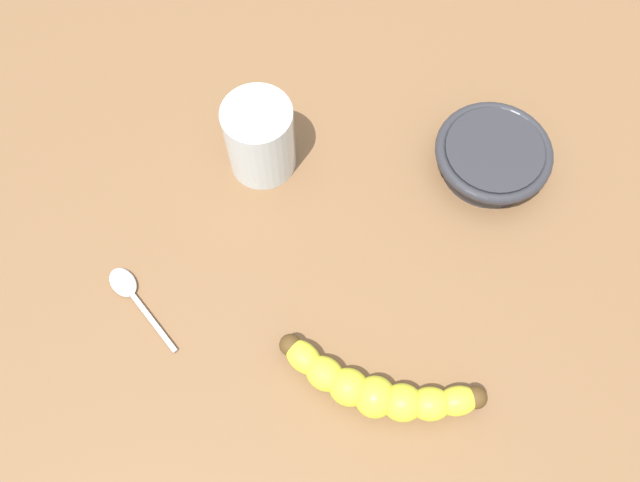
{
  "coord_description": "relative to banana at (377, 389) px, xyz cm",
  "views": [
    {
      "loc": [
        20.29,
        -1.27,
        67.57
      ],
      "look_at": [
        -7.3,
        -2.19,
        5.0
      ],
      "focal_mm": 37.4,
      "sensor_mm": 36.0,
      "label": 1
    }
  ],
  "objects": [
    {
      "name": "wooden_tabletop",
      "position": [
        -7.67,
        -3.65,
        -3.47
      ],
      "size": [
        120.0,
        120.0,
        3.0
      ],
      "primitive_type": "cube",
      "color": "brown",
      "rests_on": "ground"
    },
    {
      "name": "banana",
      "position": [
        0.0,
        0.0,
        0.0
      ],
      "size": [
        8.25,
        19.7,
        3.94
      ],
      "rotation": [
        0.0,
        0.0,
        1.32
      ],
      "color": "yellow",
      "rests_on": "wooden_tabletop"
    },
    {
      "name": "smoothie_glass",
      "position": [
        -25.46,
        -12.54,
        2.56
      ],
      "size": [
        7.39,
        7.39,
        9.3
      ],
      "color": "silver",
      "rests_on": "wooden_tabletop"
    },
    {
      "name": "ceramic_bowl",
      "position": [
        -25.57,
        12.51,
        0.28
      ],
      "size": [
        12.71,
        12.71,
        3.71
      ],
      "color": "#2D2D33",
      "rests_on": "wooden_tabletop"
    },
    {
      "name": "teaspoon",
      "position": [
        -9.87,
        -25.47,
        -1.57
      ],
      "size": [
        9.32,
        8.54,
        0.8
      ],
      "rotation": [
        0.0,
        0.0,
        3.87
      ],
      "color": "silver",
      "rests_on": "wooden_tabletop"
    }
  ]
}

